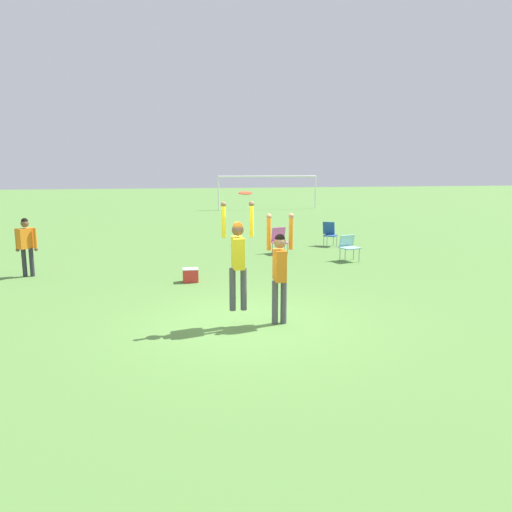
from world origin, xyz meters
name	(u,v)px	position (x,y,z in m)	size (l,w,h in m)	color
ground_plane	(248,323)	(0.00, 0.00, 0.00)	(120.00, 120.00, 0.00)	#56843D
person_jumping	(238,254)	(-0.22, -0.14, 1.41)	(0.63, 0.48, 2.08)	#4C4C51
person_defending	(280,266)	(0.59, -0.15, 1.15)	(0.54, 0.38, 2.16)	#4C4C51
frisbee	(245,193)	(-0.05, -0.02, 2.54)	(0.26, 0.26, 0.05)	#E04C23
camping_chair_0	(330,232)	(4.69, 8.83, 0.53)	(0.63, 0.70, 0.92)	gray
camping_chair_1	(349,245)	(4.31, 5.82, 0.50)	(0.69, 0.73, 0.82)	gray
camping_chair_2	(279,239)	(2.42, 7.59, 0.51)	(0.64, 0.69, 0.91)	gray
person_spectator_near	(26,242)	(-5.30, 5.25, 0.97)	(0.58, 0.45, 1.63)	#2D2D38
cooler_box	(191,275)	(-0.90, 3.74, 0.18)	(0.41, 0.32, 0.36)	red
soccer_goal	(268,183)	(5.79, 25.38, 1.84)	(7.10, 0.10, 2.35)	white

